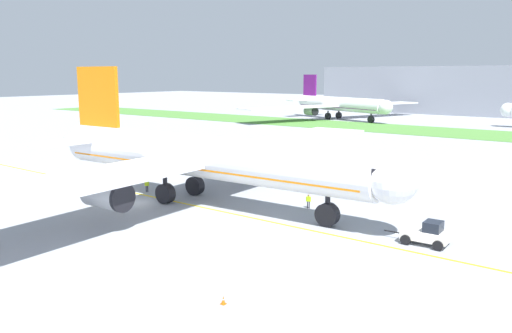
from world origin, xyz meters
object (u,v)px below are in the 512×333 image
Objects in this scene: ground_crew_marshaller_front at (147,184)px; parked_airliner_far_left at (338,104)px; airliner_foreground at (196,157)px; pushback_tug at (427,234)px; traffic_cone_port_wing at (223,300)px; service_truck_baggage_loader at (106,135)px; ground_crew_wingwalker_port at (308,200)px.

parked_airliner_far_left reaches higher than ground_crew_marshaller_front.
pushback_tug is at bearing 2.55° from airliner_foreground.
parked_airliner_far_left is (-61.65, 129.58, 4.76)m from traffic_cone_port_wing.
ground_crew_wingwalker_port is at bearing -18.39° from service_truck_baggage_loader.
airliner_foreground is 27.19m from pushback_tug.
service_truck_baggage_loader is at bearing 148.87° from ground_crew_marshaller_front.
ground_crew_wingwalker_port is 25.62m from traffic_cone_port_wing.
pushback_tug is 129.10m from parked_airliner_far_left.
airliner_foreground is 1.15× the size of parked_airliner_far_left.
ground_crew_wingwalker_port is 118.15m from parked_airliner_far_left.
ground_crew_marshaller_front is 0.02× the size of parked_airliner_far_left.
ground_crew_wingwalker_port is 2.79× the size of traffic_cone_port_wing.
airliner_foreground is at bearing -177.45° from pushback_tug.
ground_crew_wingwalker_port is (-14.83, 4.22, -0.01)m from pushback_tug.
ground_crew_marshaller_front is at bearing -177.86° from pushback_tug.
airliner_foreground is 50.78× the size of ground_crew_marshaller_front.
parked_airliner_far_left is at bearing 110.44° from airliner_foreground.
service_truck_baggage_loader is at bearing 153.22° from airliner_foreground.
airliner_foreground is at bearing 137.31° from traffic_cone_port_wing.
traffic_cone_port_wing is (29.12, -18.65, -0.70)m from ground_crew_marshaller_front.
airliner_foreground is 14.08× the size of pushback_tug.
traffic_cone_port_wing is at bearing -31.72° from service_truck_baggage_loader.
airliner_foreground is at bearing 0.88° from ground_crew_marshaller_front.
ground_crew_wingwalker_port is 0.02× the size of parked_airliner_far_left.
ground_crew_marshaller_front is (-35.56, -1.33, -0.01)m from pushback_tug.
parked_airliner_far_left is at bearing 115.44° from traffic_cone_port_wing.
parked_airliner_far_left reaches higher than service_truck_baggage_loader.
service_truck_baggage_loader is (-74.93, 46.32, 1.14)m from traffic_cone_port_wing.
traffic_cone_port_wing is 88.10m from service_truck_baggage_loader.
service_truck_baggage_loader is (-66.54, 22.13, 0.44)m from ground_crew_wingwalker_port.
airliner_foreground is at bearing -69.56° from parked_airliner_far_left.
ground_crew_wingwalker_port is at bearing 164.12° from pushback_tug.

